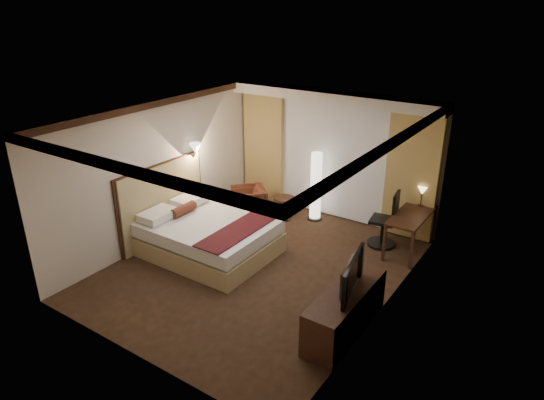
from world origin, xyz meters
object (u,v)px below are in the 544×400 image
Objects in this scene: side_table at (284,208)px; floor_lamp at (316,186)px; dresser at (345,311)px; armchair at (249,200)px; office_chair at (383,218)px; bed at (209,237)px; desk at (409,233)px; television at (346,272)px.

floor_lamp is (0.54, 0.38, 0.50)m from side_table.
side_table is 0.29× the size of dresser.
floor_lamp reaches higher than armchair.
side_table is 0.44× the size of office_chair.
bed is 3.27m from office_chair.
armchair is 0.62× the size of office_chair.
desk reaches higher than bed.
floor_lamp is at bearing 24.29° from television.
desk is at bearing 91.03° from dresser.
dresser is at bearing -11.97° from bed.
floor_lamp reaches higher than desk.
armchair is 4.27m from television.
dresser is (2.73, -2.67, 0.09)m from side_table.
side_table is 3.86m from television.
side_table is at bearing 34.34° from television.
armchair reaches higher than side_table.
desk is 0.54m from office_chair.
side_table is 0.33× the size of floor_lamp.
side_table is at bearing -145.16° from floor_lamp.
television reaches higher than desk.
bed is 3.17m from television.
dresser is at bearing -44.36° from side_table.
television is (3.04, -0.65, 0.62)m from bed.
bed is 1.52× the size of floor_lamp.
armchair is 0.79m from side_table.
floor_lamp is 3.77m from dresser.
side_table is (0.75, 0.23, -0.10)m from armchair.
dresser is (3.07, -0.65, 0.00)m from bed.
desk reaches higher than side_table.
bed is 2.59m from floor_lamp.
desk is at bearing 2.32° from side_table.
television is (0.02, -2.78, 0.58)m from desk.
dresser is (3.48, -2.44, -0.01)m from armchair.
office_chair is at bearing -11.10° from floor_lamp.
television reaches higher than bed.
desk is at bearing -2.81° from office_chair.
bed is 3.13m from dresser.
dresser reaches higher than bed.
office_chair is at bearing -0.07° from television.
bed reaches higher than side_table.
floor_lamp is 1.47× the size of television.
armchair is (-0.41, 1.79, 0.02)m from bed.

